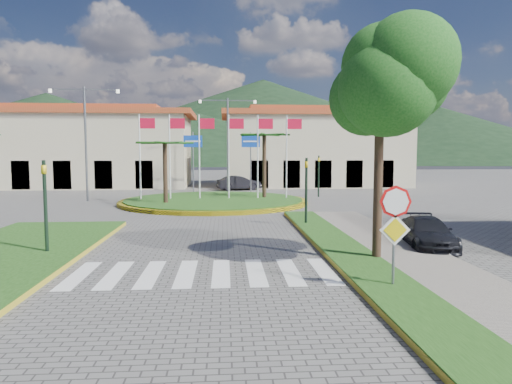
{
  "coord_description": "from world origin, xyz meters",
  "views": [
    {
      "loc": [
        0.72,
        -8.9,
        3.46
      ],
      "look_at": [
        1.88,
        8.0,
        1.98
      ],
      "focal_mm": 32.0,
      "sensor_mm": 36.0,
      "label": 1
    }
  ],
  "objects": [
    {
      "name": "roundabout_island",
      "position": [
        0.0,
        22.0,
        0.17
      ],
      "size": [
        12.7,
        12.7,
        6.0
      ],
      "color": "yellow",
      "rests_on": "ground"
    },
    {
      "name": "ground",
      "position": [
        0.0,
        0.0,
        0.0
      ],
      "size": [
        160.0,
        160.0,
        0.0
      ],
      "primitive_type": "plane",
      "color": "#5D5B58",
      "rests_on": "ground"
    },
    {
      "name": "hill_near_back",
      "position": [
        -10.0,
        130.0,
        8.0
      ],
      "size": [
        110.0,
        110.0,
        16.0
      ],
      "primitive_type": "cone",
      "color": "black",
      "rests_on": "ground"
    },
    {
      "name": "traffic_light_far",
      "position": [
        8.0,
        26.0,
        1.94
      ],
      "size": [
        0.18,
        0.15,
        3.2
      ],
      "color": "black",
      "rests_on": "ground"
    },
    {
      "name": "hill_far_west",
      "position": [
        -55.0,
        140.0,
        11.0
      ],
      "size": [
        140.0,
        140.0,
        22.0
      ],
      "primitive_type": "cone",
      "color": "black",
      "rests_on": "ground"
    },
    {
      "name": "car_side_right",
      "position": [
        8.04,
        7.0,
        0.54
      ],
      "size": [
        2.09,
        3.94,
        1.09
      ],
      "primitive_type": "imported",
      "rotation": [
        0.0,
        0.0,
        -0.16
      ],
      "color": "black",
      "rests_on": "ground"
    },
    {
      "name": "street_lamp_west",
      "position": [
        -9.0,
        24.0,
        4.5
      ],
      "size": [
        4.8,
        0.16,
        8.0
      ],
      "color": "slate",
      "rests_on": "ground"
    },
    {
      "name": "building_left",
      "position": [
        -14.0,
        38.0,
        3.9
      ],
      "size": [
        23.32,
        9.54,
        8.05
      ],
      "color": "beige",
      "rests_on": "ground"
    },
    {
      "name": "deciduous_tree",
      "position": [
        5.5,
        5.0,
        5.18
      ],
      "size": [
        3.6,
        3.6,
        6.8
      ],
      "color": "black",
      "rests_on": "ground"
    },
    {
      "name": "traffic_light_left",
      "position": [
        -5.2,
        6.5,
        1.94
      ],
      "size": [
        0.15,
        0.18,
        3.2
      ],
      "color": "black",
      "rests_on": "ground"
    },
    {
      "name": "hill_far_east",
      "position": [
        70.0,
        135.0,
        9.0
      ],
      "size": [
        120.0,
        120.0,
        18.0
      ],
      "primitive_type": "cone",
      "color": "black",
      "rests_on": "ground"
    },
    {
      "name": "traffic_light_right",
      "position": [
        4.5,
        12.0,
        1.94
      ],
      "size": [
        0.15,
        0.18,
        3.2
      ],
      "color": "black",
      "rests_on": "ground"
    },
    {
      "name": "direction_sign_west",
      "position": [
        -2.0,
        30.97,
        3.53
      ],
      "size": [
        1.6,
        0.14,
        5.2
      ],
      "color": "slate",
      "rests_on": "ground"
    },
    {
      "name": "sidewalk_right",
      "position": [
        6.0,
        2.0,
        0.07
      ],
      "size": [
        4.0,
        28.0,
        0.15
      ],
      "primitive_type": "cube",
      "color": "gray",
      "rests_on": "ground"
    },
    {
      "name": "verge_right",
      "position": [
        4.8,
        2.0,
        0.09
      ],
      "size": [
        1.6,
        28.0,
        0.18
      ],
      "primitive_type": "cube",
      "color": "#1C4313",
      "rests_on": "ground"
    },
    {
      "name": "median_left",
      "position": [
        -6.5,
        6.0,
        0.09
      ],
      "size": [
        5.0,
        14.0,
        0.18
      ],
      "primitive_type": "cube",
      "color": "#1C4313",
      "rests_on": "ground"
    },
    {
      "name": "direction_sign_east",
      "position": [
        3.0,
        30.97,
        3.53
      ],
      "size": [
        1.6,
        0.14,
        5.2
      ],
      "color": "slate",
      "rests_on": "ground"
    },
    {
      "name": "white_van",
      "position": [
        -14.39,
        36.45,
        0.59
      ],
      "size": [
        4.63,
        3.27,
        1.17
      ],
      "primitive_type": "imported",
      "rotation": [
        0.0,
        0.0,
        1.92
      ],
      "color": "white",
      "rests_on": "ground"
    },
    {
      "name": "car_dark_b",
      "position": [
        2.02,
        32.75,
        0.65
      ],
      "size": [
        4.18,
        2.31,
        1.31
      ],
      "primitive_type": "imported",
      "rotation": [
        0.0,
        0.0,
        1.82
      ],
      "color": "black",
      "rests_on": "ground"
    },
    {
      "name": "crosswalk",
      "position": [
        0.0,
        4.0,
        0.01
      ],
      "size": [
        8.0,
        3.0,
        0.01
      ],
      "primitive_type": "cube",
      "color": "silver",
      "rests_on": "ground"
    },
    {
      "name": "hill_far_mid",
      "position": [
        15.0,
        160.0,
        15.0
      ],
      "size": [
        180.0,
        180.0,
        30.0
      ],
      "primitive_type": "cone",
      "color": "black",
      "rests_on": "ground"
    },
    {
      "name": "street_lamp_centre",
      "position": [
        1.0,
        30.0,
        4.5
      ],
      "size": [
        4.8,
        0.16,
        8.0
      ],
      "color": "slate",
      "rests_on": "ground"
    },
    {
      "name": "stop_sign",
      "position": [
        4.9,
        1.96,
        1.79
      ],
      "size": [
        0.8,
        0.11,
        2.65
      ],
      "color": "slate",
      "rests_on": "ground"
    },
    {
      "name": "car_dark_a",
      "position": [
        -8.0,
        34.61,
        0.54
      ],
      "size": [
        3.28,
        1.6,
        1.08
      ],
      "primitive_type": "imported",
      "rotation": [
        0.0,
        0.0,
        1.68
      ],
      "color": "black",
      "rests_on": "ground"
    },
    {
      "name": "building_right",
      "position": [
        10.0,
        38.0,
        3.9
      ],
      "size": [
        19.08,
        9.54,
        8.05
      ],
      "color": "beige",
      "rests_on": "ground"
    }
  ]
}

